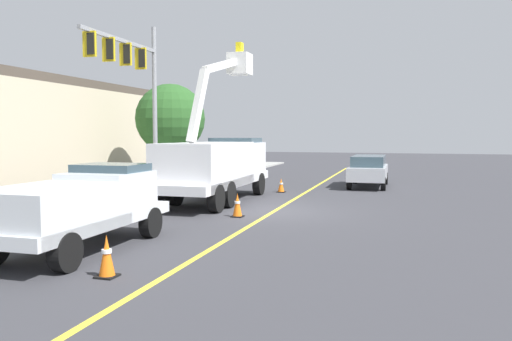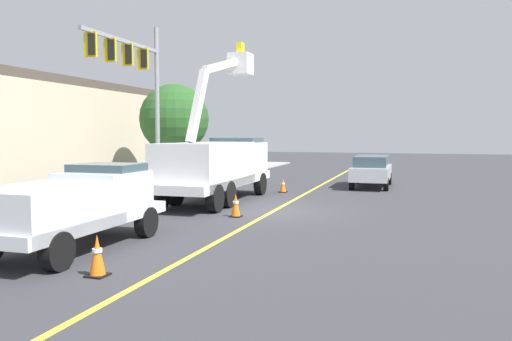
{
  "view_description": "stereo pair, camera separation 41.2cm",
  "coord_description": "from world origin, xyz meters",
  "px_view_note": "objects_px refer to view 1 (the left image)",
  "views": [
    {
      "loc": [
        -17.95,
        -4.98,
        2.88
      ],
      "look_at": [
        1.45,
        1.16,
        1.4
      ],
      "focal_mm": 35.5,
      "sensor_mm": 36.0,
      "label": 1
    },
    {
      "loc": [
        -17.82,
        -5.37,
        2.88
      ],
      "look_at": [
        1.45,
        1.16,
        1.4
      ],
      "focal_mm": 35.5,
      "sensor_mm": 36.0,
      "label": 2
    }
  ],
  "objects_px": {
    "traffic_cone_mid_rear": "(281,185)",
    "service_pickup_truck": "(79,205)",
    "utility_bucket_truck": "(216,164)",
    "traffic_cone_leading": "(107,256)",
    "passing_minivan": "(369,169)",
    "traffic_cone_mid_front": "(237,205)",
    "traffic_signal_mast": "(134,74)"
  },
  "relations": [
    {
      "from": "passing_minivan",
      "to": "traffic_cone_leading",
      "type": "bearing_deg",
      "value": 169.92
    },
    {
      "from": "passing_minivan",
      "to": "traffic_cone_mid_rear",
      "type": "xyz_separation_m",
      "value": [
        -3.98,
        3.87,
        -0.63
      ]
    },
    {
      "from": "utility_bucket_truck",
      "to": "service_pickup_truck",
      "type": "relative_size",
      "value": 1.46
    },
    {
      "from": "passing_minivan",
      "to": "traffic_cone_leading",
      "type": "relative_size",
      "value": 5.64
    },
    {
      "from": "traffic_cone_mid_front",
      "to": "traffic_cone_leading",
      "type": "bearing_deg",
      "value": 179.89
    },
    {
      "from": "utility_bucket_truck",
      "to": "traffic_cone_leading",
      "type": "bearing_deg",
      "value": -168.96
    },
    {
      "from": "traffic_cone_mid_front",
      "to": "traffic_signal_mast",
      "type": "bearing_deg",
      "value": 56.84
    },
    {
      "from": "service_pickup_truck",
      "to": "passing_minivan",
      "type": "distance_m",
      "value": 18.33
    },
    {
      "from": "service_pickup_truck",
      "to": "passing_minivan",
      "type": "height_order",
      "value": "service_pickup_truck"
    },
    {
      "from": "passing_minivan",
      "to": "traffic_cone_mid_rear",
      "type": "height_order",
      "value": "passing_minivan"
    },
    {
      "from": "traffic_cone_leading",
      "to": "traffic_cone_mid_rear",
      "type": "xyz_separation_m",
      "value": [
        15.37,
        0.42,
        -0.08
      ]
    },
    {
      "from": "traffic_cone_mid_front",
      "to": "traffic_signal_mast",
      "type": "relative_size",
      "value": 0.1
    },
    {
      "from": "traffic_cone_leading",
      "to": "passing_minivan",
      "type": "bearing_deg",
      "value": -10.08
    },
    {
      "from": "utility_bucket_truck",
      "to": "traffic_cone_leading",
      "type": "distance_m",
      "value": 11.63
    },
    {
      "from": "traffic_cone_leading",
      "to": "traffic_signal_mast",
      "type": "relative_size",
      "value": 0.11
    },
    {
      "from": "traffic_cone_mid_rear",
      "to": "service_pickup_truck",
      "type": "bearing_deg",
      "value": 173.27
    },
    {
      "from": "traffic_cone_mid_rear",
      "to": "traffic_cone_mid_front",
      "type": "bearing_deg",
      "value": -176.71
    },
    {
      "from": "traffic_cone_leading",
      "to": "traffic_cone_mid_front",
      "type": "relative_size",
      "value": 1.04
    },
    {
      "from": "passing_minivan",
      "to": "traffic_cone_leading",
      "type": "xyz_separation_m",
      "value": [
        -19.35,
        3.44,
        -0.55
      ]
    },
    {
      "from": "traffic_cone_mid_front",
      "to": "traffic_cone_mid_rear",
      "type": "xyz_separation_m",
      "value": [
        7.62,
        0.44,
        -0.06
      ]
    },
    {
      "from": "traffic_cone_leading",
      "to": "traffic_signal_mast",
      "type": "distance_m",
      "value": 14.65
    },
    {
      "from": "utility_bucket_truck",
      "to": "traffic_cone_mid_front",
      "type": "xyz_separation_m",
      "value": [
        -3.6,
        -2.23,
        -1.2
      ]
    },
    {
      "from": "traffic_cone_mid_rear",
      "to": "passing_minivan",
      "type": "bearing_deg",
      "value": -44.18
    },
    {
      "from": "passing_minivan",
      "to": "utility_bucket_truck",
      "type": "bearing_deg",
      "value": 144.73
    },
    {
      "from": "traffic_cone_leading",
      "to": "traffic_signal_mast",
      "type": "bearing_deg",
      "value": 28.53
    },
    {
      "from": "service_pickup_truck",
      "to": "traffic_cone_mid_front",
      "type": "relative_size",
      "value": 6.84
    },
    {
      "from": "traffic_cone_leading",
      "to": "traffic_signal_mast",
      "type": "xyz_separation_m",
      "value": [
        12.04,
        6.55,
        5.18
      ]
    },
    {
      "from": "passing_minivan",
      "to": "traffic_cone_mid_rear",
      "type": "bearing_deg",
      "value": 135.82
    },
    {
      "from": "traffic_cone_mid_front",
      "to": "utility_bucket_truck",
      "type": "bearing_deg",
      "value": 31.78
    },
    {
      "from": "utility_bucket_truck",
      "to": "traffic_signal_mast",
      "type": "relative_size",
      "value": 1.01
    },
    {
      "from": "passing_minivan",
      "to": "traffic_cone_mid_front",
      "type": "relative_size",
      "value": 5.87
    },
    {
      "from": "traffic_cone_mid_rear",
      "to": "traffic_signal_mast",
      "type": "bearing_deg",
      "value": 118.56
    }
  ]
}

